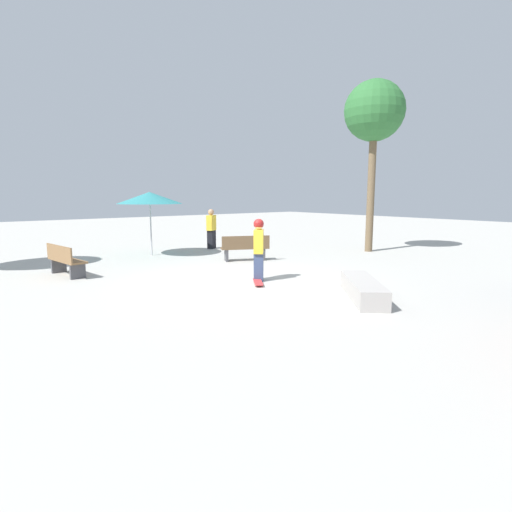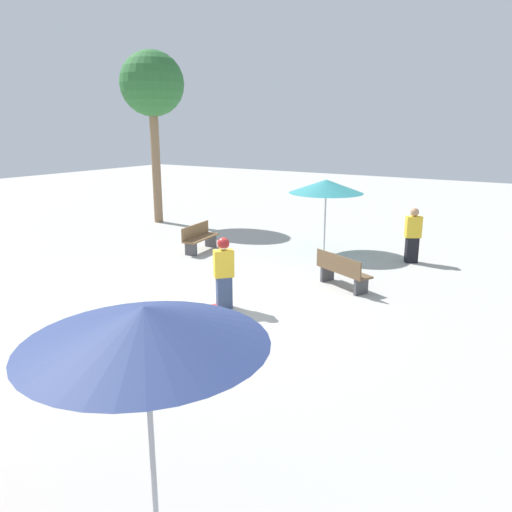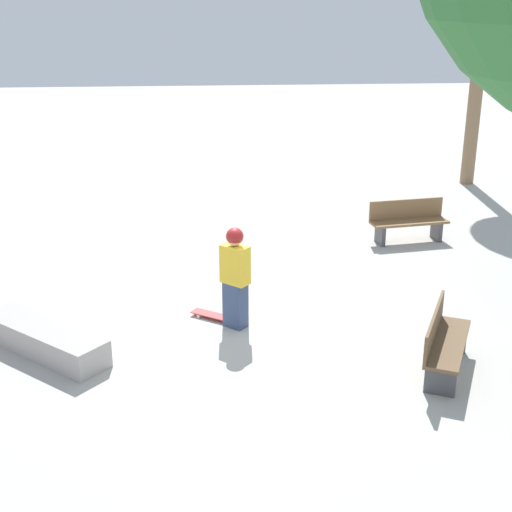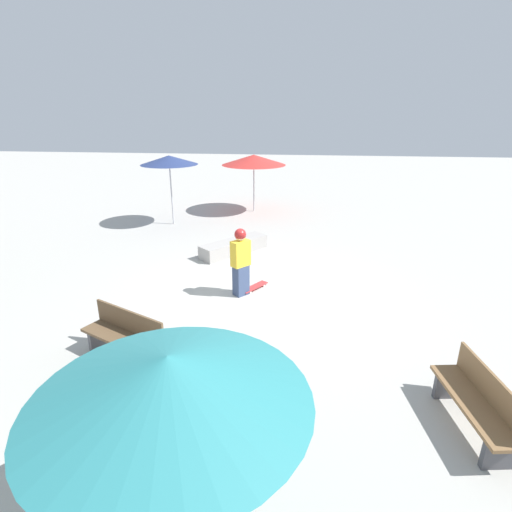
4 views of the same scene
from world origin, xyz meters
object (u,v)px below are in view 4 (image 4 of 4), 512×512
bench_near (478,403)px  shade_umbrella_red (254,160)px  skateboard (255,287)px  shade_umbrella_navy (169,160)px  concrete_ledge (234,247)px  bench_far (124,336)px  shade_umbrella_teal (169,379)px  skater_main (241,260)px

bench_near → shade_umbrella_red: 12.64m
skateboard → shade_umbrella_navy: size_ratio=0.31×
skateboard → bench_near: 5.35m
shade_umbrella_red → shade_umbrella_navy: 3.60m
concrete_ledge → shade_umbrella_red: (-0.03, 5.21, 1.92)m
skateboard → shade_umbrella_navy: shade_umbrella_navy is taller
bench_near → bench_far: bearing=70.4°
bench_near → bench_far: size_ratio=1.01×
skateboard → bench_far: (-1.88, -3.02, 0.37)m
concrete_ledge → bench_far: bench_far is taller
shade_umbrella_teal → bench_far: bearing=122.0°
bench_near → shade_umbrella_teal: shade_umbrella_teal is taller
skateboard → bench_near: bench_near is taller
shade_umbrella_red → concrete_ledge: bearing=-89.7°
skater_main → bench_near: size_ratio=0.97×
bench_near → shade_umbrella_navy: size_ratio=0.66×
concrete_ledge → shade_umbrella_teal: size_ratio=0.88×
concrete_ledge → bench_near: (4.36, -6.52, 0.23)m
skateboard → shade_umbrella_red: shade_umbrella_red is taller
shade_umbrella_navy → skateboard: bearing=-55.5°
concrete_ledge → bench_far: 5.57m
bench_near → shade_umbrella_red: bearing=12.0°
skater_main → shade_umbrella_navy: size_ratio=0.63×
bench_near → shade_umbrella_red: (-4.39, 11.73, 1.69)m
concrete_ledge → shade_umbrella_navy: (-2.78, 2.91, 2.15)m
skateboard → shade_umbrella_teal: shade_umbrella_teal is taller
skateboard → shade_umbrella_red: (-0.94, 7.66, 2.06)m
concrete_ledge → shade_umbrella_teal: shade_umbrella_teal is taller
skater_main → concrete_ledge: (-0.63, 2.77, -0.66)m
skater_main → shade_umbrella_navy: bearing=73.1°
shade_umbrella_red → shade_umbrella_teal: bearing=-85.9°
skater_main → shade_umbrella_red: 8.10m
skateboard → shade_umbrella_teal: bearing=-145.5°
bench_far → shade_umbrella_navy: (-1.81, 8.38, 1.92)m
skateboard → bench_far: size_ratio=0.47×
shade_umbrella_teal → shade_umbrella_red: bearing=94.1°
skater_main → shade_umbrella_red: shade_umbrella_red is taller
concrete_ledge → shade_umbrella_red: size_ratio=0.78×
skateboard → shade_umbrella_red: size_ratio=0.30×
bench_far → shade_umbrella_teal: (1.93, -3.10, 1.65)m
bench_near → shade_umbrella_navy: 11.98m
bench_far → shade_umbrella_navy: shade_umbrella_navy is taller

